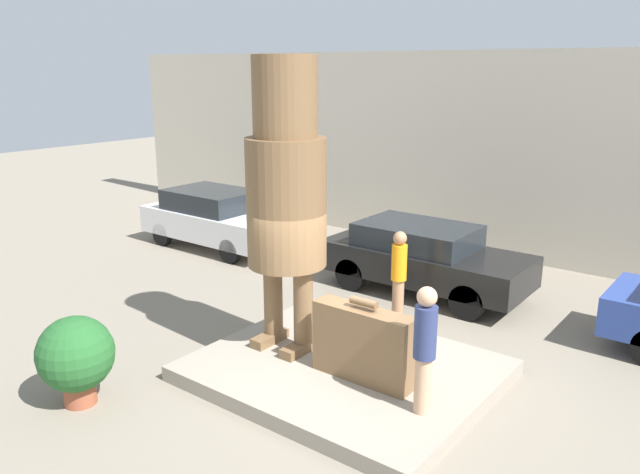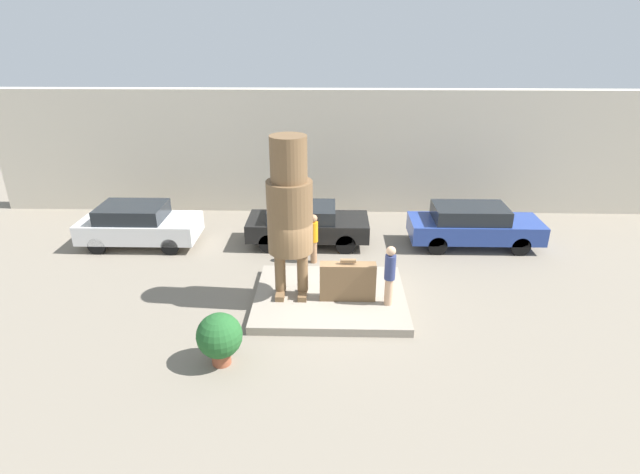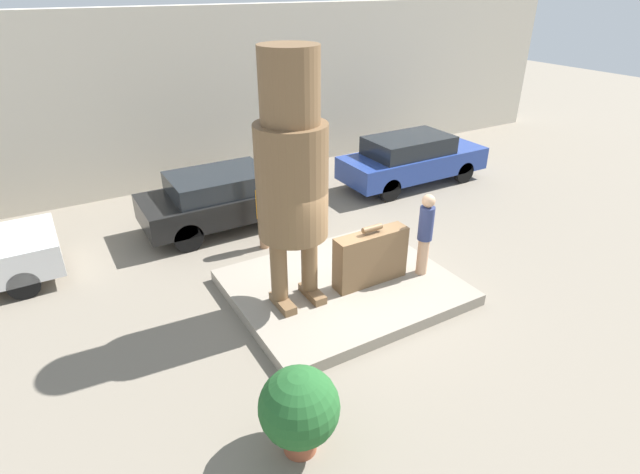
{
  "view_description": "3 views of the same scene",
  "coord_description": "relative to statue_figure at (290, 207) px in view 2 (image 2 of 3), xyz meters",
  "views": [
    {
      "loc": [
        5.04,
        -7.2,
        4.69
      ],
      "look_at": [
        -0.64,
        0.21,
        2.12
      ],
      "focal_mm": 35.0,
      "sensor_mm": 36.0,
      "label": 1
    },
    {
      "loc": [
        0.02,
        -12.62,
        7.48
      ],
      "look_at": [
        -0.3,
        0.29,
        1.91
      ],
      "focal_mm": 28.0,
      "sensor_mm": 36.0,
      "label": 2
    },
    {
      "loc": [
        -4.72,
        -7.15,
        5.73
      ],
      "look_at": [
        -0.53,
        0.01,
        1.41
      ],
      "focal_mm": 28.0,
      "sensor_mm": 36.0,
      "label": 3
    }
  ],
  "objects": [
    {
      "name": "ground_plane",
      "position": [
        1.11,
        0.04,
        -2.94
      ],
      "size": [
        60.0,
        60.0,
        0.0
      ],
      "primitive_type": "plane",
      "color": "gray"
    },
    {
      "name": "pedestal",
      "position": [
        1.11,
        0.04,
        -2.82
      ],
      "size": [
        4.34,
        3.59,
        0.24
      ],
      "color": "gray",
      "rests_on": "ground_plane"
    },
    {
      "name": "building_backdrop",
      "position": [
        1.11,
        7.86,
        -0.4
      ],
      "size": [
        28.0,
        0.6,
        5.06
      ],
      "color": "beige",
      "rests_on": "ground_plane"
    },
    {
      "name": "statue_figure",
      "position": [
        0.0,
        0.0,
        0.0
      ],
      "size": [
        1.25,
        1.25,
        4.61
      ],
      "color": "brown",
      "rests_on": "pedestal"
    },
    {
      "name": "giant_suitcase",
      "position": [
        1.6,
        -0.2,
        -2.14
      ],
      "size": [
        1.57,
        0.38,
        1.26
      ],
      "color": "brown",
      "rests_on": "pedestal"
    },
    {
      "name": "tourist",
      "position": [
        2.73,
        -0.47,
        -1.73
      ],
      "size": [
        0.3,
        0.3,
        1.76
      ],
      "color": "tan",
      "rests_on": "pedestal"
    },
    {
      "name": "parked_car_white",
      "position": [
        -5.83,
        3.92,
        -2.14
      ],
      "size": [
        4.16,
        1.84,
        1.52
      ],
      "color": "silver",
      "rests_on": "ground_plane"
    },
    {
      "name": "parked_car_black",
      "position": [
        0.22,
        4.14,
        -2.13
      ],
      "size": [
        4.34,
        1.81,
        1.47
      ],
      "color": "black",
      "rests_on": "ground_plane"
    },
    {
      "name": "parked_car_blue",
      "position": [
        6.21,
        4.1,
        -2.12
      ],
      "size": [
        4.64,
        1.7,
        1.53
      ],
      "color": "#284293",
      "rests_on": "ground_plane"
    },
    {
      "name": "planter_pot",
      "position": [
        -1.46,
        -2.9,
        -2.19
      ],
      "size": [
        1.08,
        1.08,
        1.32
      ],
      "color": "brown",
      "rests_on": "ground_plane"
    },
    {
      "name": "worker_hivis",
      "position": [
        0.54,
        2.6,
        -1.99
      ],
      "size": [
        0.29,
        0.29,
        1.72
      ],
      "color": "#A87A56",
      "rests_on": "ground_plane"
    }
  ]
}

